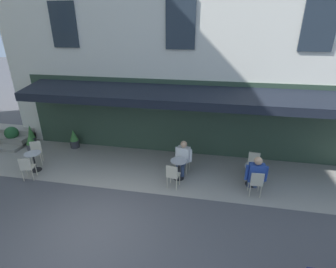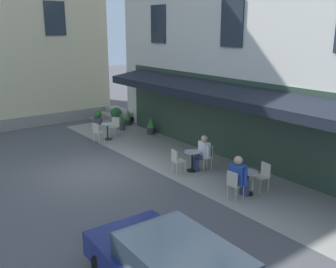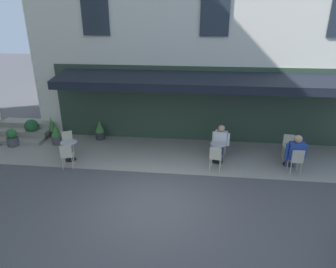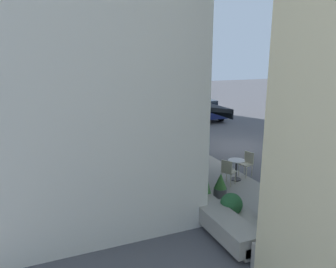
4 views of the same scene
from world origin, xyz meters
The scene contains 19 objects.
ground_plane centered at (0.00, 0.00, 0.00)m, with size 70.00×70.00×0.00m, color #4C4C51.
sidewalk_cafe_terrace centered at (-3.25, -3.40, 0.00)m, with size 20.50×3.20×0.01m, color gray.
back_alley_steps centered at (6.60, -4.59, 0.24)m, with size 2.40×1.75×0.60m.
cafe_table_mid_terrace centered at (3.53, -2.41, 0.49)m, with size 0.60×0.60×0.75m.
cafe_chair_cream_corner_right centered at (3.35, -1.80, 0.55)m, with size 0.50×0.50×0.91m.
cafe_chair_cream_by_window centered at (3.83, -2.96, 0.55)m, with size 0.54×0.54×0.91m.
cafe_table_streetside centered at (-4.57, -2.96, 0.49)m, with size 0.60×0.60×0.75m.
cafe_chair_cream_corner_left centered at (-4.60, -2.33, 0.55)m, with size 0.42×0.42×0.91m.
cafe_chair_cream_back_row centered at (-4.66, -3.58, 0.55)m, with size 0.45×0.45×0.91m.
cafe_table_far_end centered at (-1.99, -2.88, 0.49)m, with size 0.60×0.60×0.75m.
cafe_chair_cream_near_door centered at (-1.87, -2.26, 0.55)m, with size 0.47×0.47×0.91m.
cafe_chair_cream_facing_street centered at (-2.12, -3.50, 0.55)m, with size 0.48×0.48×0.91m.
seated_patron_in_white centered at (-2.08, -3.29, 0.70)m, with size 0.65×0.60×1.30m.
seated_companion_in_blue centered at (-4.59, -2.54, 0.72)m, with size 0.71×0.59×1.36m.
potted_plant_entrance_left centered at (6.49, -3.43, 0.35)m, with size 0.46×0.46×0.75m.
potted_plant_under_sign centered at (6.13, -4.35, 0.48)m, with size 0.60×0.60×0.86m.
potted_plant_mid_terrace centered at (4.73, -3.82, 0.42)m, with size 0.41×0.41×0.87m.
potted_plant_by_steps centered at (5.31, -4.59, 0.46)m, with size 0.33×0.33×0.93m.
potted_plant_entrance_right centered at (3.08, -4.55, 0.42)m, with size 0.40×0.40×0.86m.
Camera 2 is at (-12.14, 5.84, 5.09)m, focal length 41.66 mm.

